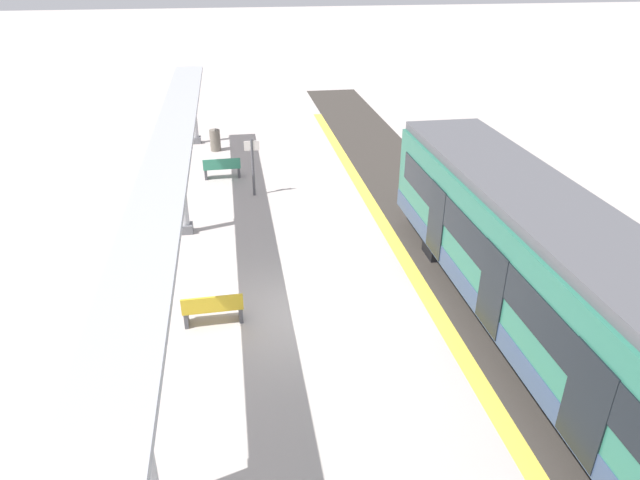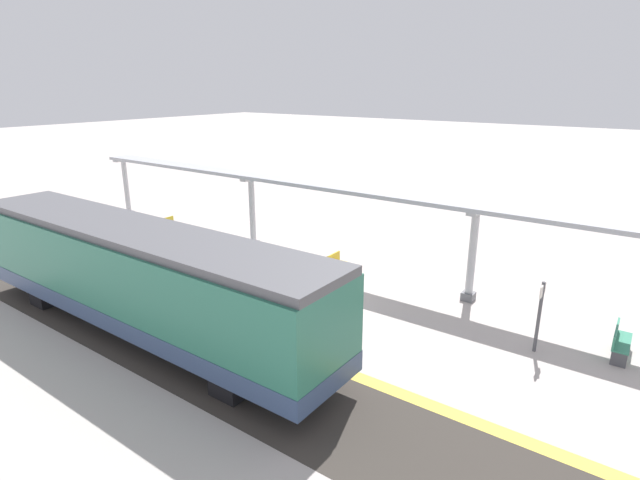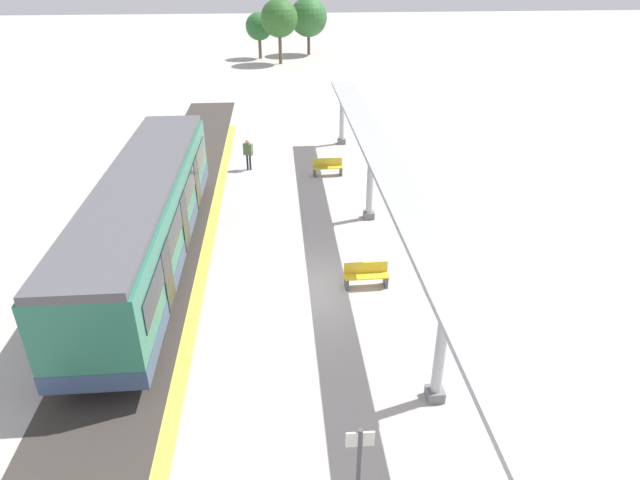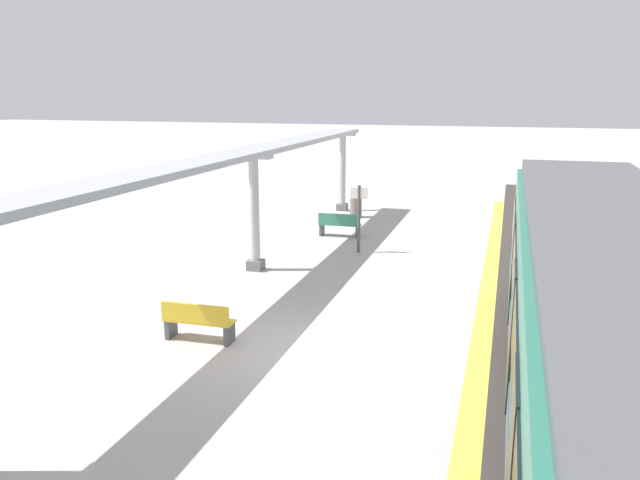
{
  "view_description": "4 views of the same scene",
  "coord_description": "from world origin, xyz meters",
  "px_view_note": "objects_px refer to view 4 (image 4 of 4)",
  "views": [
    {
      "loc": [
        1.48,
        12.08,
        8.36
      ],
      "look_at": [
        -0.62,
        -1.08,
        1.54
      ],
      "focal_mm": 31.93,
      "sensor_mm": 36.0,
      "label": 1
    },
    {
      "loc": [
        -13.5,
        -10.7,
        7.55
      ],
      "look_at": [
        0.93,
        -0.28,
        1.95
      ],
      "focal_mm": 28.0,
      "sensor_mm": 36.0,
      "label": 2
    },
    {
      "loc": [
        -0.57,
        -15.46,
        10.21
      ],
      "look_at": [
        0.7,
        0.27,
        1.73
      ],
      "focal_mm": 30.69,
      "sensor_mm": 36.0,
      "label": 3
    },
    {
      "loc": [
        -3.73,
        11.05,
        5.08
      ],
      "look_at": [
        0.76,
        -3.79,
        1.41
      ],
      "focal_mm": 35.08,
      "sensor_mm": 36.0,
      "label": 4
    }
  ],
  "objects_px": {
    "bench_far_end": "(198,321)",
    "canopy_pillar_nearest": "(342,172)",
    "bench_mid_platform": "(339,225)",
    "train_near_carriage": "(611,334)",
    "trash_bin": "(356,206)",
    "platform_info_sign": "(359,212)",
    "canopy_pillar_second": "(254,212)"
  },
  "relations": [
    {
      "from": "bench_far_end",
      "to": "canopy_pillar_nearest",
      "type": "bearing_deg",
      "value": -86.47
    },
    {
      "from": "canopy_pillar_nearest",
      "to": "bench_mid_platform",
      "type": "relative_size",
      "value": 2.24
    },
    {
      "from": "train_near_carriage",
      "to": "trash_bin",
      "type": "height_order",
      "value": "train_near_carriage"
    },
    {
      "from": "train_near_carriage",
      "to": "bench_far_end",
      "type": "xyz_separation_m",
      "value": [
        7.48,
        -2.09,
        -1.39
      ]
    },
    {
      "from": "canopy_pillar_nearest",
      "to": "bench_far_end",
      "type": "relative_size",
      "value": 2.24
    },
    {
      "from": "bench_far_end",
      "to": "platform_info_sign",
      "type": "height_order",
      "value": "platform_info_sign"
    },
    {
      "from": "train_near_carriage",
      "to": "canopy_pillar_nearest",
      "type": "height_order",
      "value": "train_near_carriage"
    },
    {
      "from": "train_near_carriage",
      "to": "bench_mid_platform",
      "type": "xyz_separation_m",
      "value": [
        7.2,
        -12.36,
        -1.39
      ]
    },
    {
      "from": "canopy_pillar_second",
      "to": "platform_info_sign",
      "type": "xyz_separation_m",
      "value": [
        -2.41,
        -2.88,
        -0.39
      ]
    },
    {
      "from": "bench_mid_platform",
      "to": "platform_info_sign",
      "type": "relative_size",
      "value": 0.69
    },
    {
      "from": "canopy_pillar_nearest",
      "to": "canopy_pillar_second",
      "type": "height_order",
      "value": "same"
    },
    {
      "from": "train_near_carriage",
      "to": "canopy_pillar_second",
      "type": "bearing_deg",
      "value": -41.58
    },
    {
      "from": "trash_bin",
      "to": "platform_info_sign",
      "type": "distance_m",
      "value": 5.95
    },
    {
      "from": "canopy_pillar_second",
      "to": "bench_mid_platform",
      "type": "xyz_separation_m",
      "value": [
        -1.23,
        -4.88,
        -1.27
      ]
    },
    {
      "from": "canopy_pillar_second",
      "to": "trash_bin",
      "type": "distance_m",
      "value": 8.72
    },
    {
      "from": "platform_info_sign",
      "to": "canopy_pillar_second",
      "type": "bearing_deg",
      "value": 50.09
    },
    {
      "from": "train_near_carriage",
      "to": "canopy_pillar_nearest",
      "type": "distance_m",
      "value": 19.32
    },
    {
      "from": "canopy_pillar_second",
      "to": "bench_mid_platform",
      "type": "bearing_deg",
      "value": -104.08
    },
    {
      "from": "canopy_pillar_second",
      "to": "bench_far_end",
      "type": "xyz_separation_m",
      "value": [
        -0.94,
        5.38,
        -1.27
      ]
    },
    {
      "from": "bench_mid_platform",
      "to": "trash_bin",
      "type": "height_order",
      "value": "trash_bin"
    },
    {
      "from": "canopy_pillar_second",
      "to": "trash_bin",
      "type": "xyz_separation_m",
      "value": [
        -0.94,
        -8.58,
        -1.23
      ]
    },
    {
      "from": "canopy_pillar_second",
      "to": "canopy_pillar_nearest",
      "type": "bearing_deg",
      "value": -90.0
    },
    {
      "from": "train_near_carriage",
      "to": "platform_info_sign",
      "type": "height_order",
      "value": "train_near_carriage"
    },
    {
      "from": "canopy_pillar_nearest",
      "to": "canopy_pillar_second",
      "type": "relative_size",
      "value": 1.0
    },
    {
      "from": "bench_mid_platform",
      "to": "trash_bin",
      "type": "bearing_deg",
      "value": -85.56
    },
    {
      "from": "train_near_carriage",
      "to": "trash_bin",
      "type": "distance_m",
      "value": 17.77
    },
    {
      "from": "bench_far_end",
      "to": "platform_info_sign",
      "type": "distance_m",
      "value": 8.43
    },
    {
      "from": "canopy_pillar_nearest",
      "to": "canopy_pillar_second",
      "type": "bearing_deg",
      "value": 90.0
    },
    {
      "from": "canopy_pillar_second",
      "to": "bench_far_end",
      "type": "bearing_deg",
      "value": 99.94
    },
    {
      "from": "canopy_pillar_nearest",
      "to": "bench_mid_platform",
      "type": "bearing_deg",
      "value": 103.7
    },
    {
      "from": "canopy_pillar_nearest",
      "to": "platform_info_sign",
      "type": "distance_m",
      "value": 7.44
    },
    {
      "from": "canopy_pillar_second",
      "to": "platform_info_sign",
      "type": "bearing_deg",
      "value": -129.91
    }
  ]
}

